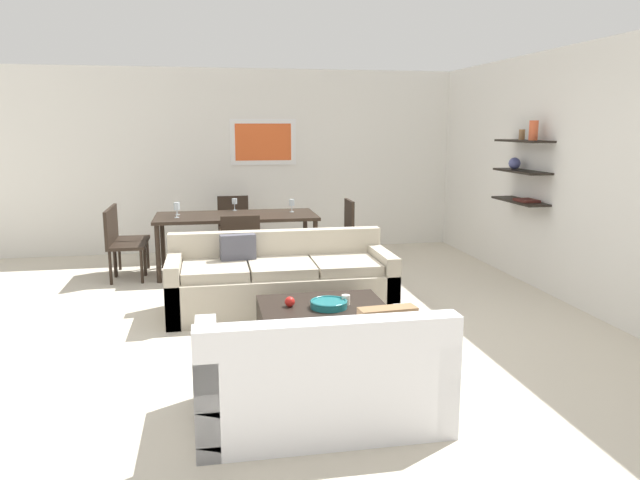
% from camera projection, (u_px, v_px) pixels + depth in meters
% --- Properties ---
extents(ground_plane, '(18.00, 18.00, 0.00)m').
position_uv_depth(ground_plane, '(290.00, 320.00, 5.88)').
color(ground_plane, beige).
extents(back_wall_unit, '(8.40, 0.09, 2.70)m').
position_uv_depth(back_wall_unit, '(277.00, 160.00, 9.09)').
color(back_wall_unit, silver).
rests_on(back_wall_unit, ground).
extents(right_wall_shelf_unit, '(0.34, 8.20, 2.70)m').
position_uv_depth(right_wall_shelf_unit, '(548.00, 173.00, 6.76)').
color(right_wall_shelf_unit, silver).
rests_on(right_wall_shelf_unit, ground).
extents(sofa_beige, '(2.26, 0.90, 0.78)m').
position_uv_depth(sofa_beige, '(280.00, 283.00, 6.14)').
color(sofa_beige, '#B2A893').
rests_on(sofa_beige, ground).
extents(loveseat_white, '(1.56, 0.90, 0.78)m').
position_uv_depth(loveseat_white, '(321.00, 377.00, 3.84)').
color(loveseat_white, white).
rests_on(loveseat_white, ground).
extents(coffee_table, '(1.07, 0.93, 0.38)m').
position_uv_depth(coffee_table, '(324.00, 328.00, 5.06)').
color(coffee_table, black).
rests_on(coffee_table, ground).
extents(decorative_bowl, '(0.31, 0.31, 0.06)m').
position_uv_depth(decorative_bowl, '(329.00, 304.00, 5.00)').
color(decorative_bowl, '#19666B').
rests_on(decorative_bowl, coffee_table).
extents(candle_jar, '(0.07, 0.07, 0.08)m').
position_uv_depth(candle_jar, '(346.00, 300.00, 5.09)').
color(candle_jar, silver).
rests_on(candle_jar, coffee_table).
extents(apple_on_coffee_table, '(0.09, 0.09, 0.09)m').
position_uv_depth(apple_on_coffee_table, '(290.00, 302.00, 5.03)').
color(apple_on_coffee_table, red).
rests_on(apple_on_coffee_table, coffee_table).
extents(dining_table, '(2.04, 0.92, 0.75)m').
position_uv_depth(dining_table, '(236.00, 220.00, 7.71)').
color(dining_table, black).
rests_on(dining_table, ground).
extents(dining_chair_left_far, '(0.44, 0.44, 0.88)m').
position_uv_depth(dining_chair_left_far, '(124.00, 234.00, 7.68)').
color(dining_chair_left_far, black).
rests_on(dining_chair_left_far, ground).
extents(dining_chair_foot, '(0.44, 0.44, 0.88)m').
position_uv_depth(dining_chair_foot, '(240.00, 247.00, 6.90)').
color(dining_chair_foot, black).
rests_on(dining_chair_foot, ground).
extents(dining_chair_left_near, '(0.44, 0.44, 0.88)m').
position_uv_depth(dining_chair_left_near, '(119.00, 240.00, 7.28)').
color(dining_chair_left_near, black).
rests_on(dining_chair_left_near, ground).
extents(dining_chair_head, '(0.44, 0.44, 0.88)m').
position_uv_depth(dining_chair_head, '(234.00, 223.00, 8.58)').
color(dining_chair_head, black).
rests_on(dining_chair_head, ground).
extents(dining_chair_right_far, '(0.44, 0.44, 0.88)m').
position_uv_depth(dining_chair_right_far, '(341.00, 227.00, 8.20)').
color(dining_chair_right_far, black).
rests_on(dining_chair_right_far, ground).
extents(wine_glass_head, '(0.07, 0.07, 0.16)m').
position_uv_depth(wine_glass_head, '(234.00, 202.00, 8.06)').
color(wine_glass_head, silver).
rests_on(wine_glass_head, dining_table).
extents(wine_glass_left_far, '(0.06, 0.06, 0.16)m').
position_uv_depth(wine_glass_left_far, '(177.00, 206.00, 7.65)').
color(wine_glass_left_far, silver).
rests_on(wine_glass_left_far, dining_table).
extents(wine_glass_left_near, '(0.07, 0.07, 0.19)m').
position_uv_depth(wine_glass_left_near, '(176.00, 207.00, 7.43)').
color(wine_glass_left_near, silver).
rests_on(wine_glass_left_near, dining_table).
extents(wine_glass_right_far, '(0.07, 0.07, 0.17)m').
position_uv_depth(wine_glass_right_far, '(292.00, 203.00, 7.92)').
color(wine_glass_right_far, silver).
rests_on(wine_glass_right_far, dining_table).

